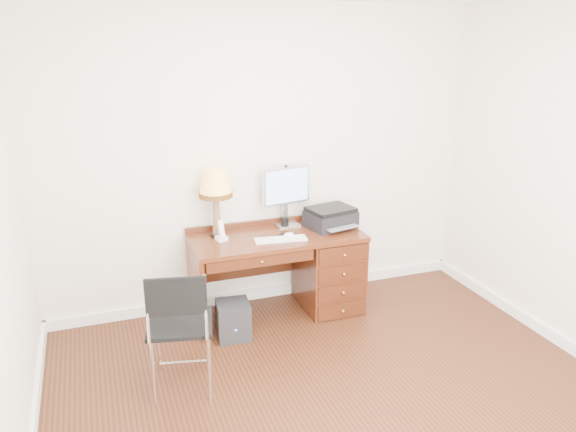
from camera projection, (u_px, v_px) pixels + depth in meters
name	position (u px, v px, depth m)	size (l,w,h in m)	color
ground	(342.00, 402.00, 3.89)	(4.00, 4.00, 0.00)	black
room_shell	(308.00, 350.00, 4.44)	(4.00, 4.00, 4.00)	white
desk	(310.00, 266.00, 5.12)	(1.50, 0.67, 0.75)	#552312
monitor	(287.00, 189.00, 5.08)	(0.47, 0.19, 0.54)	silver
keyboard	(281.00, 239.00, 4.79)	(0.45, 0.13, 0.02)	white
mouse_pad	(289.00, 236.00, 4.86)	(0.20, 0.20, 0.04)	black
printer	(331.00, 217.00, 5.10)	(0.47, 0.40, 0.18)	black
leg_lamp	(215.00, 187.00, 4.76)	(0.29, 0.29, 0.60)	black
phone	(221.00, 235.00, 4.77)	(0.11, 0.11, 0.18)	white
pen_cup	(285.00, 222.00, 5.10)	(0.07, 0.07, 0.09)	black
chair	(182.00, 319.00, 3.84)	(0.53, 0.53, 0.94)	black
equipment_box	(233.00, 320.00, 4.68)	(0.27, 0.27, 0.31)	black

